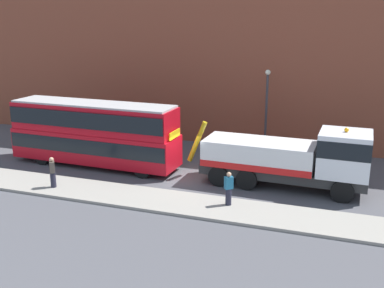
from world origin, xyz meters
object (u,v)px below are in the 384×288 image
at_px(pedestrian_onlooker, 53,173).
at_px(pedestrian_bystander, 229,189).
at_px(double_decker_bus, 94,131).
at_px(recovery_tow_truck, 291,158).
at_px(street_lamp, 266,105).

height_order(pedestrian_onlooker, pedestrian_bystander, same).
relative_size(double_decker_bus, pedestrian_onlooker, 6.50).
xyz_separation_m(recovery_tow_truck, pedestrian_bystander, (-2.53, -3.77, -0.77)).
relative_size(double_decker_bus, street_lamp, 1.91).
bearing_deg(street_lamp, double_decker_bus, -148.45).
distance_m(double_decker_bus, pedestrian_onlooker, 4.72).
bearing_deg(double_decker_bus, street_lamp, 33.38).
relative_size(recovery_tow_truck, double_decker_bus, 0.92).
bearing_deg(recovery_tow_truck, pedestrian_bystander, -122.03).
xyz_separation_m(pedestrian_onlooker, pedestrian_bystander, (9.69, 0.77, 0.00)).
bearing_deg(pedestrian_bystander, double_decker_bus, 27.23).
bearing_deg(recovery_tow_truck, street_lamp, 114.50).
relative_size(recovery_tow_truck, pedestrian_bystander, 5.95).
height_order(double_decker_bus, pedestrian_bystander, double_decker_bus).
height_order(recovery_tow_truck, pedestrian_onlooker, recovery_tow_truck).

